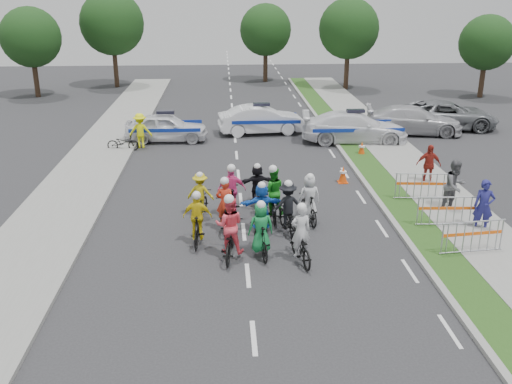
{
  "coord_description": "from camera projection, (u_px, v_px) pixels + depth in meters",
  "views": [
    {
      "loc": [
        -0.6,
        -14.13,
        7.62
      ],
      "look_at": [
        0.45,
        3.79,
        1.1
      ],
      "focal_mm": 40.0,
      "sensor_mm": 36.0,
      "label": 1
    }
  ],
  "objects": [
    {
      "name": "rider_0",
      "position": [
        300.0,
        242.0,
        16.52
      ],
      "size": [
        0.94,
        1.91,
        1.87
      ],
      "rotation": [
        0.0,
        0.0,
        3.31
      ],
      "color": "black",
      "rests_on": "ground"
    },
    {
      "name": "cone_0",
      "position": [
        343.0,
        175.0,
        23.29
      ],
      "size": [
        0.4,
        0.4,
        0.7
      ],
      "color": "#F24C0C",
      "rests_on": "ground"
    },
    {
      "name": "spectator_0",
      "position": [
        484.0,
        206.0,
        18.49
      ],
      "size": [
        0.74,
        0.61,
        1.76
      ],
      "primitive_type": "imported",
      "rotation": [
        0.0,
        0.0,
        -0.33
      ],
      "color": "navy",
      "rests_on": "ground"
    },
    {
      "name": "police_car_1",
      "position": [
        261.0,
        120.0,
        30.89
      ],
      "size": [
        4.77,
        2.1,
        1.52
      ],
      "primitive_type": "imported",
      "rotation": [
        0.0,
        0.0,
        1.68
      ],
      "color": "white",
      "rests_on": "ground"
    },
    {
      "name": "police_car_0",
      "position": [
        166.0,
        127.0,
        29.39
      ],
      "size": [
        4.26,
        1.8,
        1.44
      ],
      "primitive_type": "imported",
      "rotation": [
        0.0,
        0.0,
        1.55
      ],
      "color": "white",
      "rests_on": "ground"
    },
    {
      "name": "cone_1",
      "position": [
        362.0,
        149.0,
        26.98
      ],
      "size": [
        0.4,
        0.4,
        0.7
      ],
      "color": "#F24C0C",
      "rests_on": "ground"
    },
    {
      "name": "rider_8",
      "position": [
        272.0,
        199.0,
        19.57
      ],
      "size": [
        0.83,
        1.93,
        1.96
      ],
      "rotation": [
        0.0,
        0.0,
        3.16
      ],
      "color": "black",
      "rests_on": "ground"
    },
    {
      "name": "ground",
      "position": [
        248.0,
        276.0,
        15.9
      ],
      "size": [
        90.0,
        90.0,
        0.0
      ],
      "primitive_type": "plane",
      "color": "#28282B",
      "rests_on": "ground"
    },
    {
      "name": "rider_1",
      "position": [
        261.0,
        234.0,
        16.84
      ],
      "size": [
        0.82,
        1.76,
        1.79
      ],
      "rotation": [
        0.0,
        0.0,
        3.3
      ],
      "color": "black",
      "rests_on": "ground"
    },
    {
      "name": "marshal_hiviz",
      "position": [
        140.0,
        131.0,
        28.14
      ],
      "size": [
        1.12,
        0.65,
        1.73
      ],
      "primitive_type": "imported",
      "rotation": [
        0.0,
        0.0,
        3.15
      ],
      "color": "#F3F90D",
      "rests_on": "ground"
    },
    {
      "name": "barrier_1",
      "position": [
        446.0,
        213.0,
        18.81
      ],
      "size": [
        2.02,
        0.59,
        1.12
      ],
      "primitive_type": null,
      "rotation": [
        0.0,
        0.0,
        -0.04
      ],
      "color": "#A5A8AD",
      "rests_on": "ground"
    },
    {
      "name": "tree_1",
      "position": [
        349.0,
        29.0,
        42.99
      ],
      "size": [
        4.55,
        4.55,
        6.82
      ],
      "color": "#382619",
      "rests_on": "ground"
    },
    {
      "name": "civilian_sedan",
      "position": [
        413.0,
        120.0,
        30.88
      ],
      "size": [
        5.44,
        2.94,
        1.5
      ],
      "primitive_type": "imported",
      "rotation": [
        0.0,
        0.0,
        1.4
      ],
      "color": "#B5B4B9",
      "rests_on": "ground"
    },
    {
      "name": "rider_5",
      "position": [
        262.0,
        211.0,
        18.47
      ],
      "size": [
        1.45,
        1.73,
        1.77
      ],
      "rotation": [
        0.0,
        0.0,
        3.28
      ],
      "color": "black",
      "rests_on": "ground"
    },
    {
      "name": "rider_4",
      "position": [
        287.0,
        212.0,
        18.41
      ],
      "size": [
        1.11,
        1.9,
        1.85
      ],
      "rotation": [
        0.0,
        0.0,
        3.33
      ],
      "color": "black",
      "rests_on": "ground"
    },
    {
      "name": "spectator_2",
      "position": [
        428.0,
        165.0,
        22.91
      ],
      "size": [
        1.02,
        0.54,
        1.66
      ],
      "primitive_type": "imported",
      "rotation": [
        0.0,
        0.0,
        -0.14
      ],
      "color": "maroon",
      "rests_on": "ground"
    },
    {
      "name": "rider_9",
      "position": [
        232.0,
        197.0,
        19.67
      ],
      "size": [
        1.01,
        1.89,
        1.95
      ],
      "rotation": [
        0.0,
        0.0,
        3.21
      ],
      "color": "black",
      "rests_on": "ground"
    },
    {
      "name": "sidewalk_left",
      "position": [
        59.0,
        212.0,
        20.21
      ],
      "size": [
        3.0,
        60.0,
        0.13
      ],
      "primitive_type": "cube",
      "color": "gray",
      "rests_on": "ground"
    },
    {
      "name": "rider_10",
      "position": [
        201.0,
        199.0,
        19.76
      ],
      "size": [
        1.01,
        1.71,
        1.66
      ],
      "rotation": [
        0.0,
        0.0,
        2.94
      ],
      "color": "black",
      "rests_on": "ground"
    },
    {
      "name": "rider_11",
      "position": [
        257.0,
        188.0,
        20.68
      ],
      "size": [
        1.37,
        1.63,
        1.65
      ],
      "rotation": [
        0.0,
        0.0,
        3.32
      ],
      "color": "black",
      "rests_on": "ground"
    },
    {
      "name": "tree_2",
      "position": [
        487.0,
        43.0,
        39.97
      ],
      "size": [
        3.85,
        3.85,
        5.77
      ],
      "color": "#382619",
      "rests_on": "ground"
    },
    {
      "name": "spectator_1",
      "position": [
        455.0,
        186.0,
        20.1
      ],
      "size": [
        1.16,
        1.07,
        1.91
      ],
      "primitive_type": "imported",
      "rotation": [
        0.0,
        0.0,
        0.47
      ],
      "color": "#535357",
      "rests_on": "ground"
    },
    {
      "name": "barrier_0",
      "position": [
        472.0,
        238.0,
        16.89
      ],
      "size": [
        2.04,
        0.72,
        1.12
      ],
      "primitive_type": null,
      "rotation": [
        0.0,
        0.0,
        0.11
      ],
      "color": "#A5A8AD",
      "rests_on": "ground"
    },
    {
      "name": "tree_0",
      "position": [
        31.0,
        37.0,
        39.97
      ],
      "size": [
        4.2,
        4.2,
        6.3
      ],
      "color": "#382619",
      "rests_on": "ground"
    },
    {
      "name": "sidewalk_right",
      "position": [
        448.0,
        203.0,
        20.98
      ],
      "size": [
        2.4,
        60.0,
        0.13
      ],
      "primitive_type": "cube",
      "color": "gray",
      "rests_on": "ground"
    },
    {
      "name": "rider_6",
      "position": [
        225.0,
        213.0,
        18.66
      ],
      "size": [
        0.7,
        1.86,
        1.88
      ],
      "rotation": [
        0.0,
        0.0,
        3.11
      ],
      "color": "black",
      "rests_on": "ground"
    },
    {
      "name": "tree_3",
      "position": [
        112.0,
        23.0,
        43.76
      ],
      "size": [
        4.9,
        4.9,
        7.35
      ],
      "color": "#382619",
      "rests_on": "ground"
    },
    {
      "name": "barrier_2",
      "position": [
        421.0,
        188.0,
        21.13
      ],
      "size": [
        2.04,
        0.69,
        1.12
      ],
      "primitive_type": null,
      "rotation": [
        0.0,
        0.0,
        -0.09
      ],
      "color": "#A5A8AD",
      "rests_on": "ground"
    },
    {
      "name": "parked_bike",
      "position": [
        123.0,
        142.0,
        27.8
      ],
      "size": [
        1.56,
        0.59,
        0.81
      ],
      "primitive_type": "imported",
      "rotation": [
        0.0,
        0.0,
        1.54
      ],
      "color": "black",
      "rests_on": "ground"
    },
    {
      "name": "tree_4",
      "position": [
        266.0,
        30.0,
        46.53
      ],
      "size": [
        4.2,
        4.2,
        6.3
      ],
      "color": "#382619",
      "rests_on": "ground"
    },
    {
      "name": "grass_strip",
      "position": [
        400.0,
        205.0,
        20.89
      ],
      "size": [
        1.2,
        60.0,
        0.11
      ],
      "primitive_type": "cube",
      "color": "#224416",
      "rests_on": "ground"
    },
    {
      "name": "curb_right",
      "position": [
        381.0,
        205.0,
        20.85
      ],
      "size": [
        0.2,
        60.0,
        0.12
      ],
      "primitive_type": "cube",
      "color": "gray",
      "rests_on": "ground"
    },
    {
      "name": "rider_3",
      "position": [
        198.0,
        224.0,
        17.61
      ],
      "size": [
        0.92,
        1.73,
        1.78
      ],
      "rotation": [
        0.0,
        0.0,
        3.06
      ],
      "color": "black",
      "rests_on": "ground"
    },
    {
      "name": "rider_7",
      "position": [
        309.0,
        203.0,
        19.25
      ],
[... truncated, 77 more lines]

